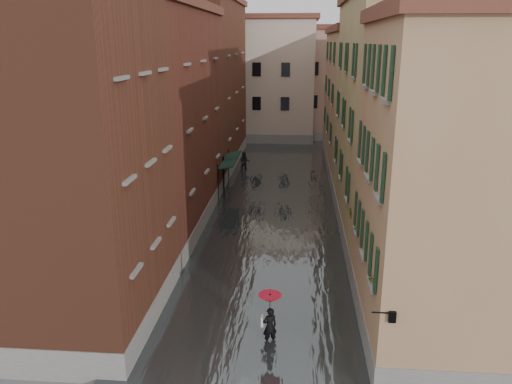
% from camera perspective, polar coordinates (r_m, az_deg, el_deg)
% --- Properties ---
extents(ground, '(120.00, 120.00, 0.00)m').
position_cam_1_polar(ground, '(22.30, 0.60, -12.23)').
color(ground, '#5F5F61').
rests_on(ground, ground).
extents(floodwater, '(10.00, 60.00, 0.20)m').
position_cam_1_polar(floodwater, '(34.20, 2.22, -1.44)').
color(floodwater, '#404647').
rests_on(floodwater, ground).
extents(building_left_near, '(6.00, 8.00, 13.00)m').
position_cam_1_polar(building_left_near, '(19.84, -20.43, 3.13)').
color(building_left_near, brown).
rests_on(building_left_near, ground).
extents(building_left_mid, '(6.00, 14.00, 12.50)m').
position_cam_1_polar(building_left_mid, '(30.00, -11.62, 7.73)').
color(building_left_mid, '#5E281D').
rests_on(building_left_mid, ground).
extents(building_left_far, '(6.00, 16.00, 14.00)m').
position_cam_1_polar(building_left_far, '(44.40, -6.23, 11.83)').
color(building_left_far, brown).
rests_on(building_left_far, ground).
extents(building_right_near, '(6.00, 8.00, 11.50)m').
position_cam_1_polar(building_right_near, '(19.00, 21.73, 0.07)').
color(building_right_near, '#A77D56').
rests_on(building_right_near, ground).
extents(building_right_mid, '(6.00, 14.00, 13.00)m').
position_cam_1_polar(building_right_mid, '(29.30, 15.92, 7.71)').
color(building_right_mid, tan).
rests_on(building_right_mid, ground).
extents(building_right_far, '(6.00, 16.00, 11.50)m').
position_cam_1_polar(building_right_far, '(44.08, 12.27, 9.88)').
color(building_right_far, '#A77D56').
rests_on(building_right_far, ground).
extents(building_end_cream, '(12.00, 9.00, 13.00)m').
position_cam_1_polar(building_end_cream, '(57.76, 0.46, 12.59)').
color(building_end_cream, beige).
rests_on(building_end_cream, ground).
extents(building_end_pink, '(10.00, 9.00, 12.00)m').
position_cam_1_polar(building_end_pink, '(59.80, 9.43, 12.04)').
color(building_end_pink, tan).
rests_on(building_end_pink, ground).
extents(awning_near, '(1.09, 2.74, 2.80)m').
position_cam_1_polar(awning_near, '(35.28, -3.29, 3.11)').
color(awning_near, black).
rests_on(awning_near, ground).
extents(awning_far, '(1.09, 2.96, 2.80)m').
position_cam_1_polar(awning_far, '(37.57, -2.78, 3.99)').
color(awning_far, black).
rests_on(awning_far, ground).
extents(wall_lantern, '(0.71, 0.22, 0.35)m').
position_cam_1_polar(wall_lantern, '(15.83, 15.20, -13.51)').
color(wall_lantern, black).
rests_on(wall_lantern, ground).
extents(window_planters, '(0.59, 7.92, 0.84)m').
position_cam_1_polar(window_planters, '(20.62, 12.08, -4.38)').
color(window_planters, brown).
rests_on(window_planters, ground).
extents(pedestrian_main, '(0.89, 0.89, 2.06)m').
position_cam_1_polar(pedestrian_main, '(18.81, 1.58, -13.86)').
color(pedestrian_main, black).
rests_on(pedestrian_main, ground).
extents(pedestrian_far, '(0.90, 0.73, 1.77)m').
position_cam_1_polar(pedestrian_far, '(42.92, -1.32, 3.47)').
color(pedestrian_far, black).
rests_on(pedestrian_far, ground).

